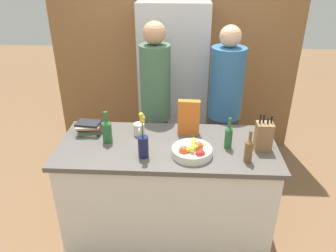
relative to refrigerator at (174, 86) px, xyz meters
name	(u,v)px	position (x,y,z in m)	size (l,w,h in m)	color
ground_plane	(167,228)	(0.00, -1.30, -0.93)	(14.00, 14.00, 0.00)	brown
kitchen_island	(167,189)	(0.00, -1.30, -0.48)	(1.76, 0.76, 0.91)	silver
back_wall_wood	(175,47)	(0.00, 0.36, 0.37)	(2.96, 0.12, 2.60)	olive
refrigerator	(174,86)	(0.00, 0.00, 0.00)	(0.75, 0.63, 1.87)	#B7B7BC
fruit_bowl	(192,151)	(0.19, -1.46, 0.01)	(0.31, 0.31, 0.11)	silver
knife_block	(264,136)	(0.74, -1.33, 0.09)	(0.13, 0.11, 0.30)	olive
flower_vase	(143,143)	(-0.17, -1.49, 0.09)	(0.08, 0.08, 0.37)	#191E4C
cereal_box	(189,118)	(0.17, -1.11, 0.13)	(0.18, 0.07, 0.30)	orange
coffee_mug	(139,129)	(-0.25, -1.15, 0.02)	(0.09, 0.13, 0.10)	silver
book_stack	(89,128)	(-0.68, -1.14, 0.03)	(0.22, 0.17, 0.10)	#B7A88E
bottle_oil	(249,150)	(0.60, -1.51, 0.07)	(0.06, 0.06, 0.25)	brown
bottle_vinegar	(107,130)	(-0.49, -1.28, 0.08)	(0.08, 0.08, 0.27)	#286633
bottle_wine	(229,136)	(0.48, -1.32, 0.07)	(0.06, 0.06, 0.26)	#286633
person_at_sink	(156,101)	(-0.15, -0.68, 0.08)	(0.28, 0.28, 1.77)	#383842
person_in_blue	(225,102)	(0.53, -0.56, 0.04)	(0.33, 0.33, 1.72)	#383842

